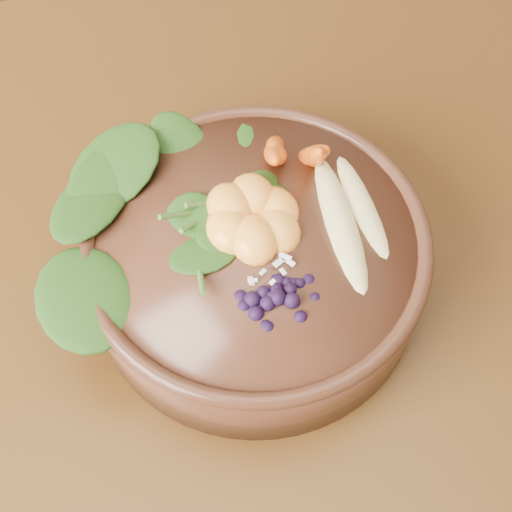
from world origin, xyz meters
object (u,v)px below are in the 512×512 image
(stoneware_bowl, at_px, (256,262))
(mandarin_cluster, at_px, (253,209))
(dining_table, at_px, (292,340))
(kale_heap, at_px, (186,176))
(banana_halves, at_px, (353,204))
(blueberry_pile, at_px, (279,288))
(carrot_cluster, at_px, (293,124))

(stoneware_bowl, relative_size, mandarin_cluster, 3.15)
(dining_table, height_order, kale_heap, kale_heap)
(banana_halves, distance_m, blueberry_pile, 0.09)
(stoneware_bowl, bearing_deg, mandarin_cluster, 76.70)
(banana_halves, xyz_separation_m, blueberry_pile, (-0.08, -0.05, 0.01))
(carrot_cluster, distance_m, blueberry_pile, 0.14)
(banana_halves, bearing_deg, kale_heap, 156.45)
(dining_table, bearing_deg, stoneware_bowl, 143.61)
(carrot_cluster, xyz_separation_m, banana_halves, (0.02, -0.07, -0.02))
(banana_halves, height_order, blueberry_pile, blueberry_pile)
(kale_heap, distance_m, banana_halves, 0.13)
(stoneware_bowl, distance_m, kale_heap, 0.09)
(carrot_cluster, bearing_deg, blueberry_pile, -109.55)
(stoneware_bowl, relative_size, carrot_cluster, 3.62)
(mandarin_cluster, distance_m, blueberry_pile, 0.07)
(kale_heap, xyz_separation_m, carrot_cluster, (0.09, 0.01, 0.02))
(kale_heap, bearing_deg, mandarin_cluster, -48.74)
(stoneware_bowl, xyz_separation_m, kale_heap, (-0.03, 0.06, 0.06))
(dining_table, bearing_deg, carrot_cluster, 72.09)
(blueberry_pile, bearing_deg, dining_table, 46.77)
(stoneware_bowl, height_order, carrot_cluster, carrot_cluster)
(dining_table, height_order, blueberry_pile, blueberry_pile)
(carrot_cluster, distance_m, banana_halves, 0.08)
(carrot_cluster, bearing_deg, stoneware_bowl, -123.69)
(stoneware_bowl, distance_m, mandarin_cluster, 0.05)
(stoneware_bowl, bearing_deg, carrot_cluster, 49.35)
(stoneware_bowl, height_order, blueberry_pile, blueberry_pile)
(dining_table, relative_size, stoneware_bowl, 6.03)
(mandarin_cluster, bearing_deg, blueberry_pile, -96.22)
(kale_heap, bearing_deg, stoneware_bowl, -60.09)
(stoneware_bowl, relative_size, banana_halves, 1.80)
(stoneware_bowl, relative_size, kale_heap, 1.53)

